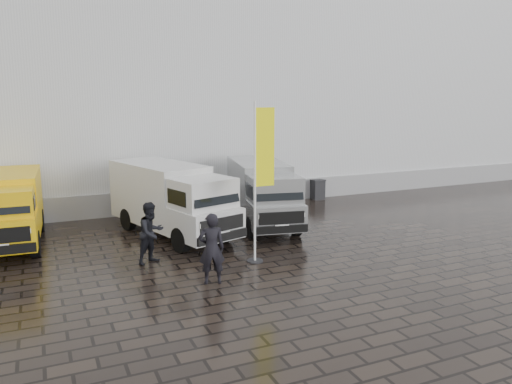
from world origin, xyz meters
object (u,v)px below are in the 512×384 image
van_yellow (7,211)px  wheelie_bin (318,189)px  flagpole (260,174)px  person_front (212,249)px  van_white (172,201)px  van_silver (263,195)px  person_tent (151,233)px

van_yellow → wheelie_bin: bearing=13.1°
flagpole → person_front: 2.87m
van_white → van_silver: 3.62m
van_yellow → flagpole: flagpole is taller
wheelie_bin → van_yellow: bearing=-166.9°
van_white → person_front: (-0.23, -5.06, -0.30)m
van_silver → wheelie_bin: bearing=48.1°
flagpole → person_tent: flagpole is taller
van_silver → person_tent: (-4.96, -2.80, -0.27)m
person_tent → person_front: bearing=-95.2°
van_yellow → person_front: (5.16, -6.09, -0.23)m
van_silver → wheelie_bin: 5.68m
van_silver → flagpole: 4.63m
wheelie_bin → person_tent: 11.32m
van_white → wheelie_bin: 8.87m
van_white → person_tent: van_white is taller
wheelie_bin → person_front: size_ratio=0.50×
wheelie_bin → van_silver: bearing=-140.2°
van_white → van_silver: size_ratio=1.06×
van_yellow → person_tent: bearing=-39.9°
van_white → van_silver: (3.62, 0.09, -0.07)m
van_yellow → van_silver: (9.01, -0.94, 0.01)m
person_tent → van_silver: bearing=-1.2°
van_white → van_yellow: bearing=151.9°
flagpole → person_front: (-1.97, -1.19, -1.73)m
flagpole → person_tent: 3.74m
van_yellow → flagpole: (7.13, -4.90, 1.50)m
van_white → person_tent: 3.04m
van_yellow → wheelie_bin: 13.75m
van_yellow → van_white: (5.39, -1.03, 0.08)m
van_white → flagpole: bearing=-83.0°
van_yellow → flagpole: bearing=-31.6°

